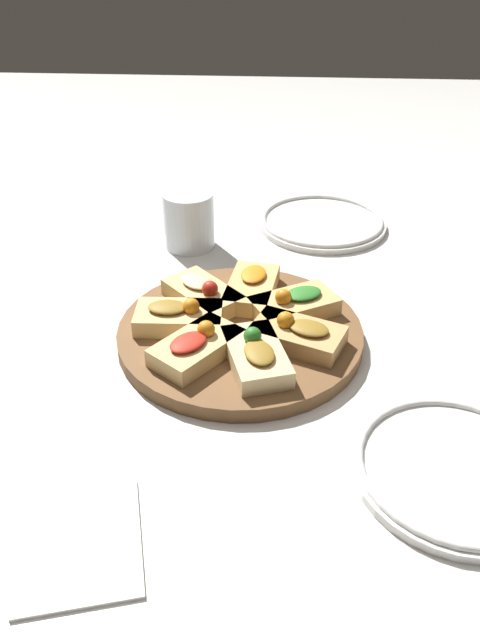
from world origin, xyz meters
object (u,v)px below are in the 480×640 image
at_px(napkin_stack, 79,542).
at_px(plate_right, 456,469).
at_px(serving_board, 240,334).
at_px(plate_left, 322,222).
at_px(water_glass, 189,220).

bearing_deg(napkin_stack, plate_right, 106.65).
xyz_separation_m(serving_board, napkin_stack, (0.33, -0.12, -0.01)).
bearing_deg(plate_left, serving_board, -18.95).
height_order(plate_left, water_glass, water_glass).
height_order(plate_right, water_glass, water_glass).
bearing_deg(plate_right, serving_board, -133.36).
relative_size(plate_left, water_glass, 2.41).
distance_m(plate_left, plate_right, 0.59).
bearing_deg(plate_left, napkin_stack, -19.83).
xyz_separation_m(serving_board, plate_left, (-0.36, 0.12, -0.00)).
xyz_separation_m(plate_left, napkin_stack, (0.68, -0.25, -0.00)).
bearing_deg(serving_board, plate_right, 46.64).
height_order(water_glass, napkin_stack, water_glass).
relative_size(serving_board, water_glass, 3.41).
bearing_deg(water_glass, serving_board, 20.90).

